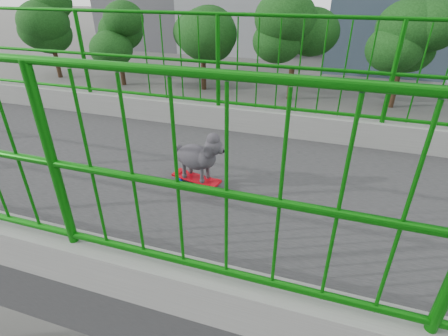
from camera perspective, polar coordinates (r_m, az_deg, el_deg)
road at (r=17.93m, az=17.57°, el=-1.75°), size 18.00×90.00×0.02m
railing at (r=3.12m, az=26.63°, el=-3.41°), size 3.00×24.00×1.42m
street_trees at (r=29.02m, az=22.36°, el=18.88°), size 5.30×60.40×7.26m
skateboard at (r=3.28m, az=-4.69°, el=-1.85°), size 0.24×0.51×0.07m
poodle at (r=3.14m, az=-4.43°, el=2.12°), size 0.29×0.54×0.46m
car_2 at (r=18.61m, az=-7.30°, el=2.87°), size 2.18×4.73×1.31m
car_3 at (r=23.74m, az=-16.24°, el=7.77°), size 1.84×4.52×1.31m
car_4 at (r=24.24m, az=-2.28°, el=9.57°), size 1.77×4.40×1.50m
car_6 at (r=18.08m, az=-22.14°, el=0.07°), size 2.23×4.84×1.35m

